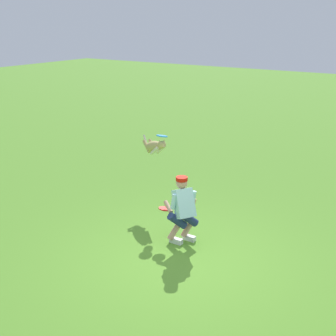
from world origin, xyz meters
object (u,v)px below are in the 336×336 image
(person, at_px, (183,208))
(dog, at_px, (154,147))
(frisbee_flying, at_px, (162,136))
(frisbee_held, at_px, (165,209))

(person, xyz_separation_m, dog, (1.56, -1.32, 0.65))
(frisbee_flying, distance_m, frisbee_held, 1.80)
(dog, height_order, frisbee_held, dog)
(person, xyz_separation_m, frisbee_held, (0.38, 0.04, -0.09))
(dog, bearing_deg, frisbee_held, -20.28)
(person, distance_m, frisbee_flying, 1.94)
(dog, relative_size, frisbee_flying, 4.07)
(person, distance_m, frisbee_held, 0.40)
(frisbee_flying, bearing_deg, person, 137.27)
(person, xyz_separation_m, frisbee_flying, (1.24, -1.14, 0.97))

